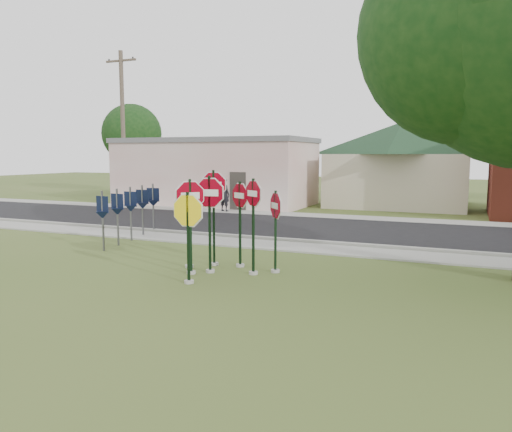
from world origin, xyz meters
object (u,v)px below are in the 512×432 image
at_px(stop_sign_yellow, 188,225).
at_px(utility_pole_near, 123,126).
at_px(stop_sign_left, 190,213).
at_px(stop_sign_center, 210,209).
at_px(pedestrian, 224,195).

relative_size(stop_sign_yellow, utility_pole_near, 0.25).
distance_m(stop_sign_left, utility_pole_near, 19.85).
bearing_deg(stop_sign_center, utility_pole_near, 134.39).
height_order(stop_sign_center, stop_sign_yellow, stop_sign_center).
height_order(stop_sign_yellow, utility_pole_near, utility_pole_near).
distance_m(stop_sign_yellow, pedestrian, 15.37).
relative_size(utility_pole_near, pedestrian, 5.18).
bearing_deg(utility_pole_near, stop_sign_yellow, -47.87).
bearing_deg(pedestrian, stop_sign_yellow, 126.19).
distance_m(stop_sign_center, utility_pole_near, 19.86).
xyz_separation_m(stop_sign_yellow, utility_pole_near, (-13.77, 15.22, 3.51)).
bearing_deg(stop_sign_center, pedestrian, 115.33).
relative_size(stop_sign_center, stop_sign_left, 1.03).
relative_size(stop_sign_left, utility_pole_near, 0.28).
bearing_deg(stop_sign_yellow, utility_pole_near, 132.13).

